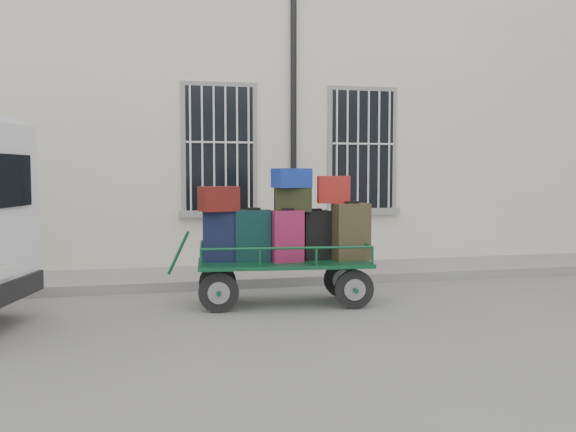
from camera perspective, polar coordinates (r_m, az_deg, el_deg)
The scene contains 4 objects.
ground at distance 8.89m, azimuth -0.95°, elevation -7.99°, with size 80.00×80.00×0.00m, color slate.
building at distance 14.16m, azimuth -5.82°, elevation 8.65°, with size 24.00×5.15×6.00m.
sidewalk at distance 11.00m, azimuth -3.43°, elevation -5.28°, with size 24.00×1.70×0.15m, color gray.
luggage_cart at distance 8.84m, azimuth -0.28°, elevation -1.83°, with size 2.80×1.31×1.89m.
Camera 1 is at (-1.87, -8.49, 1.85)m, focal length 40.00 mm.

